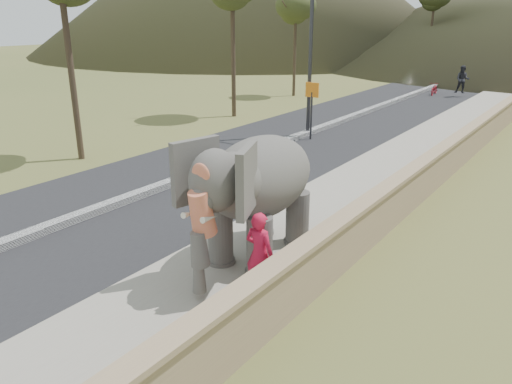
{
  "coord_description": "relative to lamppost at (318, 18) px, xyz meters",
  "views": [
    {
      "loc": [
        5.56,
        -5.56,
        5.0
      ],
      "look_at": [
        0.2,
        2.02,
        1.7
      ],
      "focal_mm": 35.0,
      "sensor_mm": 36.0,
      "label": 1
    }
  ],
  "objects": [
    {
      "name": "lamppost",
      "position": [
        0.0,
        0.0,
        0.0
      ],
      "size": [
        1.76,
        0.36,
        8.0
      ],
      "color": "#323337",
      "rests_on": "ground"
    },
    {
      "name": "ground",
      "position": [
        4.69,
        -13.3,
        -4.87
      ],
      "size": [
        160.0,
        160.0,
        0.0
      ],
      "primitive_type": "plane",
      "color": "olive",
      "rests_on": "ground"
    },
    {
      "name": "walkway",
      "position": [
        4.69,
        -3.3,
        -4.8
      ],
      "size": [
        3.0,
        120.0,
        0.15
      ],
      "primitive_type": "cube",
      "color": "#9E9687",
      "rests_on": "ground"
    },
    {
      "name": "elephant_and_man",
      "position": [
        4.71,
        -10.86,
        -3.39
      ],
      "size": [
        2.31,
        3.84,
        2.69
      ],
      "color": "#615D57",
      "rests_on": "ground"
    },
    {
      "name": "road",
      "position": [
        -0.31,
        -3.3,
        -4.86
      ],
      "size": [
        7.0,
        120.0,
        0.03
      ],
      "primitive_type": "cube",
      "color": "black",
      "rests_on": "ground"
    },
    {
      "name": "motorcyclist",
      "position": [
        1.64,
        15.1,
        -4.05
      ],
      "size": [
        2.49,
        1.62,
        1.99
      ],
      "color": "maroon",
      "rests_on": "ground"
    },
    {
      "name": "parapet",
      "position": [
        6.34,
        -3.3,
        -4.32
      ],
      "size": [
        0.3,
        120.0,
        1.1
      ],
      "primitive_type": "cube",
      "color": "tan",
      "rests_on": "ground"
    },
    {
      "name": "signboard",
      "position": [
        0.19,
        -0.64,
        -3.23
      ],
      "size": [
        0.6,
        0.08,
        2.4
      ],
      "color": "#2D2D33",
      "rests_on": "ground"
    },
    {
      "name": "median",
      "position": [
        -0.31,
        -3.3,
        -4.76
      ],
      "size": [
        0.35,
        120.0,
        0.22
      ],
      "primitive_type": "cube",
      "color": "black",
      "rests_on": "ground"
    }
  ]
}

